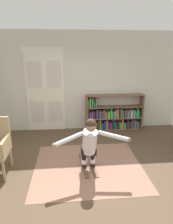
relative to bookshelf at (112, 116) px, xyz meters
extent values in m
plane|color=#4E3D2C|center=(-0.93, -2.39, -0.44)|extent=(7.20, 7.20, 0.00)
cube|color=beige|center=(-0.93, 0.21, 1.01)|extent=(6.00, 0.10, 2.90)
cube|color=silver|center=(-2.28, 0.16, 0.74)|extent=(0.55, 0.04, 2.35)
cube|color=beige|center=(-2.28, 0.14, 1.26)|extent=(0.41, 0.01, 0.76)
cube|color=beige|center=(-2.28, 0.14, 0.15)|extent=(0.41, 0.01, 0.64)
cube|color=silver|center=(-1.73, 0.16, 0.74)|extent=(0.55, 0.04, 2.35)
cube|color=beige|center=(-1.73, 0.14, 1.26)|extent=(0.41, 0.01, 0.76)
cube|color=beige|center=(-1.73, 0.14, 0.15)|extent=(0.41, 0.01, 0.64)
cube|color=silver|center=(-2.01, 0.16, 1.96)|extent=(1.22, 0.04, 0.10)
cube|color=#8D6451|center=(-0.95, -2.03, -0.43)|extent=(2.24, 2.00, 0.01)
cube|color=brown|center=(-0.80, 0.00, 0.11)|extent=(0.04, 0.30, 1.09)
cube|color=brown|center=(0.90, 0.00, 0.11)|extent=(0.04, 0.30, 1.09)
cube|color=brown|center=(0.05, 0.00, -0.43)|extent=(1.70, 0.30, 0.02)
cube|color=brown|center=(0.05, 0.00, -0.07)|extent=(1.70, 0.30, 0.02)
cube|color=brown|center=(0.05, 0.00, 0.29)|extent=(1.70, 0.30, 0.02)
cube|color=brown|center=(0.05, 0.00, 0.64)|extent=(1.70, 0.30, 0.02)
cube|color=#1B4D28|center=(-0.75, 0.01, -0.32)|extent=(0.07, 0.19, 0.20)
cube|color=teal|center=(-0.70, 0.02, -0.27)|extent=(0.03, 0.21, 0.29)
cube|color=#8B5E93|center=(-0.64, -0.01, -0.29)|extent=(0.04, 0.17, 0.26)
cube|color=maroon|center=(-0.60, 0.02, -0.32)|extent=(0.04, 0.17, 0.19)
cube|color=#77D64C|center=(-0.54, 0.00, -0.29)|extent=(0.03, 0.20, 0.25)
cube|color=#387041|center=(-0.49, -0.01, -0.30)|extent=(0.05, 0.16, 0.23)
cube|color=#65416E|center=(-0.43, 0.02, -0.27)|extent=(0.03, 0.16, 0.30)
cube|color=olive|center=(-0.38, 0.00, -0.27)|extent=(0.06, 0.18, 0.29)
cube|color=#53844E|center=(-0.31, -0.01, -0.32)|extent=(0.05, 0.17, 0.19)
cube|color=#2222BF|center=(-0.25, -0.01, -0.28)|extent=(0.06, 0.22, 0.27)
cube|color=#A67E4E|center=(-0.19, 0.01, -0.28)|extent=(0.03, 0.16, 0.28)
cube|color=#AB8050|center=(-0.16, 0.00, -0.28)|extent=(0.03, 0.17, 0.28)
cube|color=#4C1D6A|center=(-0.09, 0.02, -0.31)|extent=(0.05, 0.15, 0.22)
cube|color=#AA1F77|center=(-0.04, 0.01, -0.31)|extent=(0.06, 0.15, 0.22)
cube|color=#2B4E69|center=(0.02, 0.01, -0.27)|extent=(0.03, 0.16, 0.29)
cube|color=#186E3B|center=(0.08, -0.01, -0.30)|extent=(0.05, 0.20, 0.23)
cube|color=#353854|center=(0.14, -0.01, -0.32)|extent=(0.03, 0.17, 0.19)
cube|color=#512926|center=(0.19, -0.01, -0.29)|extent=(0.05, 0.15, 0.25)
cube|color=#4E9E2E|center=(0.25, 0.00, -0.32)|extent=(0.07, 0.19, 0.20)
cube|color=tan|center=(0.32, 0.01, -0.28)|extent=(0.04, 0.19, 0.27)
cube|color=#37B05C|center=(0.40, -0.01, -0.33)|extent=(0.06, 0.15, 0.18)
cube|color=#592159|center=(0.47, 0.00, -0.28)|extent=(0.04, 0.22, 0.26)
cube|color=brown|center=(0.52, 0.01, -0.31)|extent=(0.04, 0.17, 0.20)
cube|color=#3B5526|center=(0.58, -0.02, -0.30)|extent=(0.04, 0.16, 0.24)
cube|color=#8E3683|center=(0.64, 0.00, -0.27)|extent=(0.04, 0.17, 0.29)
cube|color=#307362|center=(0.71, 0.00, -0.29)|extent=(0.06, 0.20, 0.25)
cube|color=#5B395B|center=(0.77, 0.00, -0.30)|extent=(0.04, 0.22, 0.24)
cube|color=olive|center=(0.83, -0.01, -0.32)|extent=(0.04, 0.14, 0.19)
cube|color=#354C59|center=(-0.76, -0.02, 0.07)|extent=(0.03, 0.21, 0.27)
cube|color=navy|center=(-0.70, 0.01, 0.04)|extent=(0.05, 0.23, 0.21)
cube|color=#8A3266|center=(-0.63, 0.02, 0.05)|extent=(0.06, 0.18, 0.22)
cube|color=maroon|center=(-0.57, 0.01, 0.06)|extent=(0.03, 0.17, 0.23)
cube|color=#1F474F|center=(-0.52, 0.00, 0.05)|extent=(0.03, 0.16, 0.22)
cube|color=#5A3E7F|center=(-0.47, 0.00, 0.08)|extent=(0.04, 0.17, 0.28)
cube|color=#503A5A|center=(-0.40, -0.01, 0.06)|extent=(0.06, 0.23, 0.24)
cube|color=#244D2C|center=(-0.35, -0.01, 0.06)|extent=(0.05, 0.22, 0.24)
cube|color=brown|center=(-0.28, -0.01, 0.07)|extent=(0.05, 0.19, 0.26)
cube|color=#AF505D|center=(-0.21, 0.00, 0.04)|extent=(0.06, 0.15, 0.19)
cube|color=#7AB525|center=(-0.13, 0.01, 0.04)|extent=(0.06, 0.17, 0.20)
cube|color=green|center=(-0.05, 0.01, 0.08)|extent=(0.04, 0.17, 0.28)
cube|color=#57A64E|center=(-0.01, 0.01, 0.03)|extent=(0.04, 0.15, 0.18)
cube|color=#6484A5|center=(0.04, -0.01, 0.05)|extent=(0.04, 0.23, 0.21)
cube|color=olive|center=(0.10, 0.01, 0.06)|extent=(0.05, 0.18, 0.24)
cube|color=#BD643D|center=(0.15, -0.02, 0.09)|extent=(0.05, 0.18, 0.29)
cube|color=#551435|center=(0.20, -0.02, 0.09)|extent=(0.03, 0.18, 0.30)
cube|color=green|center=(0.27, 0.00, 0.07)|extent=(0.06, 0.16, 0.26)
cube|color=#4664B3|center=(0.33, 0.02, 0.05)|extent=(0.04, 0.21, 0.21)
cube|color=brown|center=(0.39, -0.01, 0.06)|extent=(0.06, 0.23, 0.24)
cube|color=#40C693|center=(0.47, 0.00, 0.05)|extent=(0.04, 0.18, 0.22)
cube|color=#C354CC|center=(0.53, 0.02, 0.06)|extent=(0.04, 0.19, 0.24)
cube|color=#C9D667|center=(0.58, -0.01, 0.06)|extent=(0.05, 0.19, 0.23)
cube|color=teal|center=(0.65, -0.02, 0.06)|extent=(0.06, 0.19, 0.24)
cube|color=#1BA7A9|center=(0.72, -0.02, 0.03)|extent=(0.03, 0.17, 0.19)
cube|color=#62B85D|center=(0.77, -0.02, 0.08)|extent=(0.03, 0.19, 0.27)
cube|color=#2C7846|center=(0.82, 0.02, 0.03)|extent=(0.04, 0.19, 0.18)
cube|color=#6C7A4D|center=(-0.76, 0.01, 0.41)|extent=(0.04, 0.16, 0.23)
cube|color=#6FD358|center=(-0.69, 0.02, 0.44)|extent=(0.04, 0.18, 0.28)
cube|color=green|center=(-0.63, 0.01, 0.43)|extent=(0.05, 0.21, 0.26)
cube|color=#424667|center=(-0.57, 0.01, 0.39)|extent=(0.03, 0.20, 0.18)
cube|color=#616741|center=(-0.52, 0.01, 0.44)|extent=(0.04, 0.21, 0.28)
cylinder|color=tan|center=(-2.55, -2.37, -0.23)|extent=(0.05, 0.05, 0.42)
cylinder|color=tan|center=(-2.56, -1.85, -0.23)|extent=(0.05, 0.05, 0.42)
cube|color=tan|center=(-2.55, -2.11, 0.18)|extent=(0.07, 0.56, 0.28)
cube|color=brown|center=(-1.04, -2.03, -0.42)|extent=(0.16, 0.85, 0.01)
cube|color=brown|center=(-1.08, -1.64, -0.39)|extent=(0.10, 0.12, 0.06)
cube|color=black|center=(-1.04, -2.05, -0.40)|extent=(0.09, 0.13, 0.04)
cube|color=brown|center=(-0.86, -2.02, -0.42)|extent=(0.16, 0.85, 0.01)
cube|color=brown|center=(-0.90, -1.62, -0.39)|extent=(0.10, 0.12, 0.06)
cube|color=black|center=(-0.86, -2.04, -0.40)|extent=(0.09, 0.13, 0.04)
cylinder|color=white|center=(-1.04, -2.03, -0.31)|extent=(0.12, 0.12, 0.10)
cylinder|color=black|center=(-1.04, -2.03, -0.11)|extent=(0.10, 0.10, 0.30)
cylinder|color=black|center=(-1.04, -2.07, -0.03)|extent=(0.12, 0.12, 0.22)
cylinder|color=white|center=(-0.86, -2.02, -0.31)|extent=(0.12, 0.12, 0.10)
cylinder|color=black|center=(-0.86, -2.02, -0.11)|extent=(0.10, 0.10, 0.30)
cylinder|color=black|center=(-0.86, -2.06, -0.03)|extent=(0.12, 0.12, 0.22)
cube|color=black|center=(-0.95, -2.07, -0.05)|extent=(0.31, 0.20, 0.14)
cylinder|color=silver|center=(-0.94, -2.15, 0.20)|extent=(0.31, 0.46, 0.58)
sphere|color=#9A755C|center=(-0.93, -2.30, 0.57)|extent=(0.22, 0.22, 0.20)
sphere|color=#382619|center=(-0.93, -2.29, 0.61)|extent=(0.23, 0.23, 0.21)
cylinder|color=silver|center=(-1.35, -2.37, 0.37)|extent=(0.57, 0.31, 0.19)
sphere|color=#9A755C|center=(-1.60, -2.48, 0.31)|extent=(0.10, 0.10, 0.09)
cylinder|color=silver|center=(-0.51, -2.30, 0.37)|extent=(0.59, 0.23, 0.19)
sphere|color=#9A755C|center=(-0.24, -2.37, 0.31)|extent=(0.10, 0.10, 0.09)
camera|label=1|loc=(-1.33, -5.64, 1.89)|focal=31.59mm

